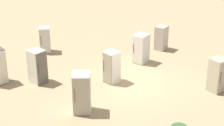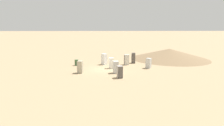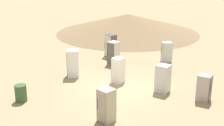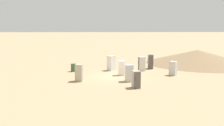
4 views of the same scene
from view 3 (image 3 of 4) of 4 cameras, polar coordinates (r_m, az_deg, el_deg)
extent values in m
plane|color=#9E8460|center=(18.81, 1.03, -4.63)|extent=(1000.00, 1000.00, 0.00)
cone|color=#7F6647|center=(33.26, 2.86, 7.23)|extent=(15.06, 15.06, 2.01)
cube|color=white|center=(20.57, -7.11, -0.07)|extent=(1.04, 1.04, 1.80)
cube|color=gray|center=(20.59, -8.18, -0.09)|extent=(0.50, 0.57, 1.73)
cylinder|color=#2D2D2D|center=(20.82, -8.22, 0.36)|extent=(0.02, 0.02, 0.63)
cube|color=#4C4742|center=(24.76, -0.25, 3.19)|extent=(0.90, 0.77, 1.79)
cube|color=beige|center=(24.55, -0.83, 3.05)|extent=(0.76, 0.18, 1.71)
cylinder|color=#2D2D2D|center=(24.71, -1.32, 3.37)|extent=(0.02, 0.02, 0.62)
cube|color=silver|center=(19.42, 1.17, -1.33)|extent=(0.66, 0.70, 1.62)
cube|color=gray|center=(19.62, 0.47, -1.12)|extent=(0.10, 0.62, 1.55)
cylinder|color=#2D2D2D|center=(19.77, 0.85, -0.72)|extent=(0.02, 0.02, 0.57)
cube|color=beige|center=(22.90, 0.30, 1.84)|extent=(0.66, 0.74, 1.71)
cube|color=#56514C|center=(22.60, -0.29, 1.62)|extent=(0.63, 0.04, 1.64)
cylinder|color=#2D2D2D|center=(22.69, -0.80, 1.91)|extent=(0.02, 0.02, 0.60)
cube|color=#A89E93|center=(17.66, 16.43, -4.39)|extent=(0.75, 0.69, 1.47)
cube|color=#56514C|center=(17.59, 17.57, -4.59)|extent=(0.12, 0.58, 1.41)
cylinder|color=#2D2D2D|center=(17.37, 17.53, -4.63)|extent=(0.02, 0.02, 0.51)
cube|color=silver|center=(18.28, 9.33, -2.81)|extent=(0.75, 0.74, 1.63)
cube|color=beige|center=(18.43, 8.28, -2.59)|extent=(0.08, 0.67, 1.57)
cylinder|color=#2D2D2D|center=(18.62, 8.53, -2.11)|extent=(0.02, 0.02, 0.57)
cube|color=#B2A88E|center=(14.80, -0.99, -7.72)|extent=(0.78, 0.75, 1.65)
cube|color=gray|center=(14.60, -2.00, -8.11)|extent=(0.65, 0.15, 1.58)
cylinder|color=#2D2D2D|center=(14.71, -2.70, -7.55)|extent=(0.02, 0.02, 0.58)
cube|color=silver|center=(23.81, 10.01, 1.98)|extent=(0.89, 0.90, 1.53)
cube|color=#BCB7AD|center=(23.69, 9.20, 1.94)|extent=(0.45, 0.41, 1.47)
cylinder|color=#2D2D2D|center=(23.84, 8.97, 2.25)|extent=(0.02, 0.02, 0.54)
cylinder|color=#385633|center=(17.67, -16.33, -5.31)|extent=(0.63, 0.63, 0.94)
camera|label=1|loc=(23.79, -45.62, 15.66)|focal=60.00mm
camera|label=2|loc=(19.71, 85.34, -2.89)|focal=28.00mm
camera|label=4|loc=(17.54, 81.03, -5.30)|focal=35.00mm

